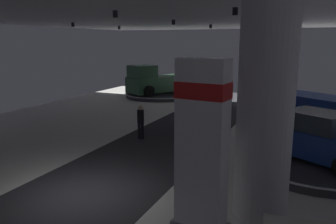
% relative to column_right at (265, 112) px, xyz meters
% --- Properties ---
extents(ground, '(24.00, 44.00, 0.06)m').
position_rel_column_right_xyz_m(ground, '(-4.96, -1.02, -2.77)').
color(ground, silver).
extents(column_right, '(1.39, 1.39, 5.50)m').
position_rel_column_right_xyz_m(column_right, '(0.00, 0.00, 0.00)').
color(column_right, silver).
rests_on(column_right, ground).
extents(brand_sign_pylon, '(1.33, 0.78, 4.12)m').
position_rel_column_right_xyz_m(brand_sign_pylon, '(-1.09, -1.66, -0.62)').
color(brand_sign_pylon, slate).
rests_on(brand_sign_pylon, ground).
extents(display_platform_deep_left, '(5.68, 5.68, 0.33)m').
position_rel_column_right_xyz_m(display_platform_deep_left, '(-10.57, 16.38, -2.57)').
color(display_platform_deep_left, '#333338').
rests_on(display_platform_deep_left, ground).
extents(pickup_truck_deep_left, '(4.50, 5.66, 2.30)m').
position_rel_column_right_xyz_m(pickup_truck_deep_left, '(-10.73, 16.10, -1.49)').
color(pickup_truck_deep_left, '#2D5638').
rests_on(pickup_truck_deep_left, display_platform_deep_left).
extents(display_platform_far_right, '(5.78, 5.78, 0.29)m').
position_rel_column_right_xyz_m(display_platform_far_right, '(1.85, 10.45, -2.59)').
color(display_platform_far_right, '#333338').
rests_on(display_platform_far_right, ground).
extents(pickup_truck_far_right, '(5.59, 4.69, 2.30)m').
position_rel_column_right_xyz_m(pickup_truck_far_right, '(2.12, 10.27, -1.52)').
color(pickup_truck_far_right, navy).
rests_on(pickup_truck_far_right, display_platform_far_right).
extents(display_platform_mid_right, '(5.29, 5.29, 0.33)m').
position_rel_column_right_xyz_m(display_platform_mid_right, '(1.36, 4.21, -2.57)').
color(display_platform_mid_right, '#333338').
rests_on(display_platform_mid_right, ground).
extents(display_car_mid_right, '(4.54, 3.68, 1.71)m').
position_rel_column_right_xyz_m(display_car_mid_right, '(1.33, 4.23, -1.66)').
color(display_car_mid_right, navy).
rests_on(display_car_mid_right, display_platform_mid_right).
extents(visitor_walking_near, '(0.32, 0.32, 1.59)m').
position_rel_column_right_xyz_m(visitor_walking_near, '(-6.19, 4.93, -1.84)').
color(visitor_walking_near, black).
rests_on(visitor_walking_near, ground).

